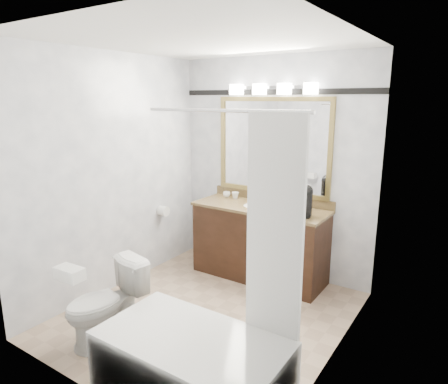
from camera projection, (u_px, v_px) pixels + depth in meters
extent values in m
cube|color=tan|center=(208.00, 315.00, 3.84)|extent=(2.40, 2.60, 0.01)
cube|color=white|center=(205.00, 39.00, 3.27)|extent=(2.40, 2.60, 0.01)
cube|color=white|center=(273.00, 168.00, 4.62)|extent=(2.40, 0.01, 2.50)
cube|color=white|center=(84.00, 226.00, 2.50)|extent=(2.40, 0.01, 2.50)
cube|color=white|center=(114.00, 174.00, 4.21)|extent=(0.01, 2.60, 2.50)
cube|color=white|center=(340.00, 208.00, 2.91)|extent=(0.01, 2.60, 2.50)
cube|color=black|center=(259.00, 243.00, 4.57)|extent=(1.50, 0.55, 0.82)
cube|color=olive|center=(260.00, 208.00, 4.48)|extent=(1.53, 0.58, 0.03)
cube|color=olive|center=(271.00, 197.00, 4.68)|extent=(1.53, 0.03, 0.10)
ellipsoid|color=white|center=(260.00, 209.00, 4.48)|extent=(0.44, 0.34, 0.14)
cube|color=olive|center=(274.00, 99.00, 4.42)|extent=(1.40, 0.04, 0.05)
cube|color=olive|center=(271.00, 191.00, 4.66)|extent=(1.40, 0.04, 0.05)
cube|color=olive|center=(223.00, 143.00, 4.90)|extent=(0.05, 0.04, 1.00)
cube|color=olive|center=(330.00, 150.00, 4.18)|extent=(0.05, 0.04, 1.00)
cube|color=white|center=(273.00, 146.00, 4.54)|extent=(1.30, 0.01, 1.00)
cube|color=silver|center=(274.00, 87.00, 4.38)|extent=(0.90, 0.05, 0.03)
cube|color=white|center=(237.00, 90.00, 4.59)|extent=(0.12, 0.12, 0.12)
cube|color=white|center=(260.00, 89.00, 4.43)|extent=(0.12, 0.12, 0.12)
cube|color=white|center=(284.00, 89.00, 4.27)|extent=(0.12, 0.12, 0.12)
cube|color=white|center=(311.00, 88.00, 4.10)|extent=(0.12, 0.12, 0.12)
cube|color=black|center=(275.00, 92.00, 4.41)|extent=(2.40, 0.01, 0.06)
cube|color=white|center=(192.00, 366.00, 2.76)|extent=(1.30, 0.72, 0.45)
cylinder|color=silver|center=(222.00, 111.00, 2.67)|extent=(1.30, 0.02, 0.02)
cube|color=white|center=(275.00, 232.00, 2.62)|extent=(0.40, 0.04, 1.55)
cylinder|color=white|center=(163.00, 211.00, 4.84)|extent=(0.11, 0.12, 0.12)
imported|color=white|center=(106.00, 303.00, 3.37)|extent=(0.52, 0.74, 0.69)
cube|color=white|center=(70.00, 273.00, 3.02)|extent=(0.24, 0.14, 0.09)
cylinder|color=black|center=(303.00, 216.00, 4.07)|extent=(0.17, 0.17, 0.02)
cylinder|color=black|center=(305.00, 203.00, 4.09)|extent=(0.14, 0.14, 0.25)
sphere|color=black|center=(306.00, 192.00, 4.06)|extent=(0.15, 0.15, 0.15)
cube|color=black|center=(303.00, 197.00, 4.01)|extent=(0.10, 0.10, 0.05)
cylinder|color=silver|center=(302.00, 214.00, 4.05)|extent=(0.06, 0.06, 0.06)
imported|color=white|center=(227.00, 194.00, 4.89)|extent=(0.10, 0.10, 0.07)
imported|color=white|center=(235.00, 195.00, 4.82)|extent=(0.09, 0.09, 0.08)
imported|color=white|center=(251.00, 197.00, 4.69)|extent=(0.05, 0.05, 0.10)
imported|color=white|center=(277.00, 202.00, 4.49)|extent=(0.07, 0.07, 0.09)
cube|color=#EDE8C3|center=(262.00, 203.00, 4.59)|extent=(0.09, 0.07, 0.02)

